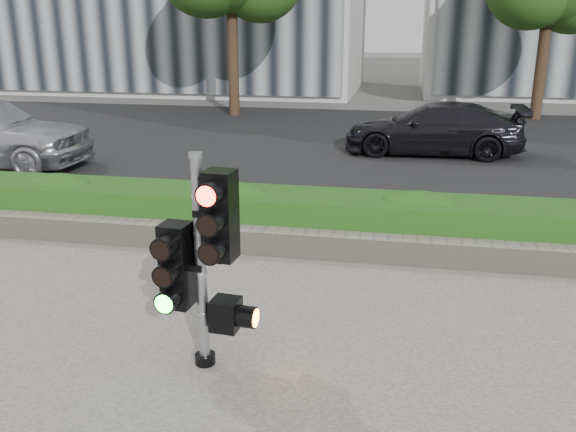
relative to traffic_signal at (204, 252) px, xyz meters
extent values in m
plane|color=#51514C|center=(0.45, 1.00, -1.15)|extent=(120.00, 120.00, 0.00)
cube|color=black|center=(0.45, 11.00, -1.14)|extent=(60.00, 13.00, 0.02)
cube|color=gray|center=(0.45, 4.15, -1.09)|extent=(60.00, 0.25, 0.12)
cube|color=gray|center=(0.45, 2.90, -0.95)|extent=(12.00, 0.32, 0.34)
cube|color=#337A25|center=(0.45, 3.55, -0.78)|extent=(12.00, 1.00, 0.68)
cylinder|color=black|center=(-4.05, 15.50, 0.87)|extent=(0.36, 0.36, 4.03)
cylinder|color=black|center=(5.95, 16.50, 0.64)|extent=(0.36, 0.36, 3.58)
cylinder|color=black|center=(-0.03, -0.03, -1.07)|extent=(0.19, 0.19, 0.10)
cylinder|color=gray|center=(-0.03, -0.03, -0.13)|extent=(0.10, 0.10, 1.97)
cylinder|color=gray|center=(-0.03, -0.03, 0.88)|extent=(0.13, 0.13, 0.05)
cube|color=#FF1107|center=(0.19, -0.08, 0.37)|extent=(0.27, 0.27, 0.79)
cube|color=#14E51E|center=(-0.25, -0.03, -0.14)|extent=(0.27, 0.27, 0.79)
cube|color=black|center=(0.02, 0.19, 0.13)|extent=(0.27, 0.27, 0.54)
cube|color=orange|center=(0.18, -0.02, -0.59)|extent=(0.27, 0.27, 0.29)
imported|color=black|center=(2.40, 10.19, -0.51)|extent=(4.23, 1.73, 1.23)
camera|label=1|loc=(1.68, -4.84, 1.96)|focal=38.00mm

